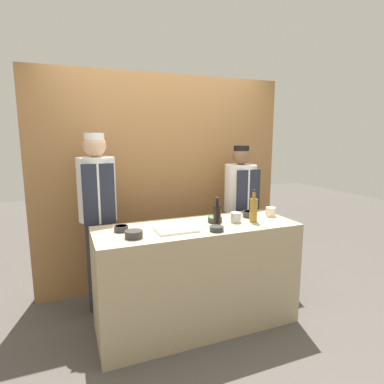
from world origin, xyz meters
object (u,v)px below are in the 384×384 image
cup_steel (236,217)px  sauce_bowl_red (217,228)px  sauce_bowl_white (249,214)px  sauce_bowl_orange (121,228)px  cutting_board (176,229)px  bottle_vinegar (254,209)px  chef_left (98,217)px  sauce_bowl_purple (134,234)px  bottle_soy (217,215)px  chef_right (240,211)px  cup_cream (271,212)px  sauce_bowl_green (215,219)px

cup_steel → sauce_bowl_red: bearing=-147.0°
sauce_bowl_white → sauce_bowl_orange: size_ratio=1.09×
cutting_board → bottle_vinegar: size_ratio=1.14×
bottle_vinegar → chef_left: 1.48m
bottle_vinegar → cup_steel: bearing=163.6°
sauce_bowl_purple → cup_steel: (0.96, 0.11, 0.01)m
cutting_board → bottle_soy: (0.38, -0.01, 0.09)m
cutting_board → chef_right: bearing=33.6°
sauce_bowl_purple → chef_left: bearing=104.5°
sauce_bowl_red → cup_cream: (0.71, 0.25, 0.02)m
sauce_bowl_purple → sauce_bowl_red: sauce_bowl_purple is taller
bottle_soy → bottle_vinegar: size_ratio=0.84×
cutting_board → sauce_bowl_purple: bearing=-169.5°
sauce_bowl_purple → cutting_board: sauce_bowl_purple is taller
bottle_soy → bottle_vinegar: 0.37m
sauce_bowl_orange → bottle_soy: size_ratio=0.46×
chef_left → sauce_bowl_white: bearing=-20.6°
sauce_bowl_green → bottle_vinegar: 0.37m
sauce_bowl_purple → bottle_vinegar: 1.13m
cup_steel → chef_right: (0.42, 0.64, -0.12)m
sauce_bowl_green → cup_cream: bearing=-0.7°
cup_cream → chef_left: (-1.58, 0.57, -0.04)m
sauce_bowl_orange → cup_cream: size_ratio=1.24×
sauce_bowl_red → chef_left: size_ratio=0.07×
sauce_bowl_red → cutting_board: bearing=154.1°
sauce_bowl_red → sauce_bowl_green: bearing=67.0°
sauce_bowl_red → bottle_soy: bearing=62.6°
chef_left → sauce_bowl_orange: bearing=-76.2°
sauce_bowl_orange → sauce_bowl_purple: 0.22m
bottle_vinegar → chef_right: bearing=69.1°
sauce_bowl_red → sauce_bowl_white: bearing=31.2°
cutting_board → sauce_bowl_green: bearing=14.8°
chef_left → sauce_bowl_green: bearing=-29.9°
cup_steel → sauce_bowl_white: bearing=28.8°
sauce_bowl_orange → cutting_board: bearing=-18.3°
sauce_bowl_red → cup_steel: cup_steel is taller
sauce_bowl_orange → bottle_vinegar: 1.20m
chef_right → bottle_vinegar: bearing=-110.9°
sauce_bowl_orange → sauce_bowl_green: bearing=-2.2°
sauce_bowl_purple → cup_cream: bearing=7.0°
sauce_bowl_red → bottle_vinegar: bottle_vinegar is taller
sauce_bowl_white → sauce_bowl_green: bearing=-173.2°
sauce_bowl_orange → cup_steel: size_ratio=1.23×
sauce_bowl_green → cutting_board: (-0.42, -0.11, -0.02)m
sauce_bowl_green → bottle_soy: 0.14m
sauce_bowl_white → chef_left: size_ratio=0.07×
sauce_bowl_orange → sauce_bowl_green: (0.85, -0.03, 0.00)m
sauce_bowl_green → bottle_soy: bottle_soy is taller
sauce_bowl_white → chef_right: 0.56m
cutting_board → bottle_soy: bearing=-1.2°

